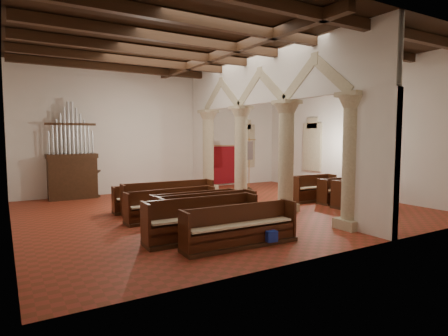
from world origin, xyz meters
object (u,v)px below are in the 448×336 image
pipe_organ (72,168)px  aisle_pew_0 (356,197)px  lectern (94,186)px  processional_banner (249,173)px  nave_pew_0 (241,233)px

pipe_organ → aisle_pew_0: 12.13m
pipe_organ → aisle_pew_0: pipe_organ is taller
lectern → aisle_pew_0: 11.42m
pipe_organ → aisle_pew_0: (9.33, -7.68, -1.01)m
aisle_pew_0 → lectern: bearing=135.7°
processional_banner → aisle_pew_0: size_ratio=1.21×
processional_banner → nave_pew_0: size_ratio=0.86×
lectern → nave_pew_0: 9.94m
lectern → nave_pew_0: lectern is taller
nave_pew_0 → aisle_pew_0: 7.20m
nave_pew_0 → aisle_pew_0: size_ratio=1.41×
processional_banner → nave_pew_0: (-5.91, -8.20, -0.50)m
nave_pew_0 → pipe_organ: bearing=105.4°
pipe_organ → aisle_pew_0: size_ratio=1.96×
lectern → aisle_pew_0: lectern is taller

